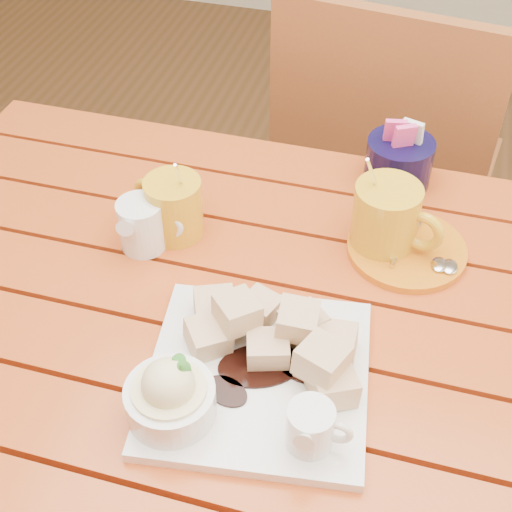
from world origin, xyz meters
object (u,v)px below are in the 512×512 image
(coffee_mug_left, at_px, (173,206))
(chair_far, at_px, (383,169))
(dessert_plate, at_px, (244,372))
(orange_saucer, at_px, (408,249))
(coffee_mug_right, at_px, (387,218))
(table, at_px, (259,360))

(coffee_mug_left, xyz_separation_m, chair_far, (0.27, 0.55, -0.27))
(dessert_plate, bearing_deg, orange_saucer, 61.52)
(dessert_plate, distance_m, coffee_mug_left, 0.31)
(coffee_mug_left, xyz_separation_m, orange_saucer, (0.35, 0.05, -0.04))
(chair_far, bearing_deg, coffee_mug_right, 102.98)
(table, bearing_deg, coffee_mug_left, 143.39)
(coffee_mug_left, relative_size, orange_saucer, 0.81)
(table, bearing_deg, orange_saucer, 43.79)
(coffee_mug_right, bearing_deg, table, -113.86)
(orange_saucer, xyz_separation_m, chair_far, (-0.08, 0.51, -0.23))
(coffee_mug_left, bearing_deg, table, -16.42)
(orange_saucer, relative_size, chair_far, 0.19)
(dessert_plate, bearing_deg, coffee_mug_left, 126.37)
(coffee_mug_left, distance_m, coffee_mug_right, 0.32)
(table, xyz_separation_m, orange_saucer, (0.18, 0.17, 0.11))
(table, relative_size, chair_far, 1.28)
(coffee_mug_right, bearing_deg, dessert_plate, -97.33)
(coffee_mug_right, distance_m, orange_saucer, 0.06)
(table, height_order, coffee_mug_right, coffee_mug_right)
(chair_far, bearing_deg, coffee_mug_left, 72.12)
(dessert_plate, xyz_separation_m, coffee_mug_left, (-0.19, 0.25, 0.02))
(dessert_plate, height_order, coffee_mug_right, coffee_mug_right)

